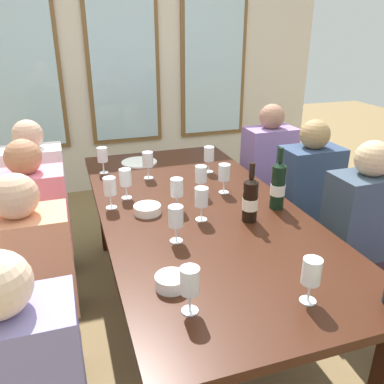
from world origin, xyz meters
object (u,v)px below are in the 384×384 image
wine_glass_8 (201,198)px  seated_person_2 (33,296)px  wine_glass_2 (148,161)px  wine_glass_3 (224,174)px  wine_glass_11 (102,156)px  wine_glass_5 (110,188)px  seated_person_7 (267,178)px  wine_glass_1 (312,272)px  wine_glass_9 (125,179)px  seated_person_4 (37,239)px  wine_glass_0 (177,188)px  wine_bottle_0 (278,185)px  dining_table (198,219)px  seated_person_3 (358,242)px  seated_person_5 (306,205)px  tasting_bowl_0 (171,281)px  tasting_bowl_1 (147,209)px  wine_glass_4 (176,217)px  seated_person_6 (39,206)px  wine_bottle_2 (250,199)px  white_plate_0 (139,162)px  wine_glass_10 (190,283)px  wine_glass_6 (209,155)px  wine_glass_7 (201,176)px

wine_glass_8 → seated_person_2: size_ratio=0.16×
wine_glass_2 → wine_glass_3: 0.52m
wine_glass_11 → seated_person_2: seated_person_2 is taller
wine_glass_5 → seated_person_7: 1.49m
wine_glass_1 → wine_glass_5: 1.16m
wine_glass_9 → seated_person_4: (-0.51, 0.07, -0.33)m
wine_glass_0 → seated_person_7: seated_person_7 is taller
wine_bottle_0 → wine_glass_3: bearing=123.8°
dining_table → wine_glass_3: bearing=35.2°
wine_glass_11 → seated_person_3: bearing=-37.9°
wine_glass_11 → seated_person_5: 1.40m
seated_person_2 → wine_glass_0: bearing=18.1°
tasting_bowl_0 → wine_glass_9: size_ratio=0.71×
tasting_bowl_1 → seated_person_7: (1.13, 0.78, -0.24)m
wine_glass_1 → seated_person_4: 1.57m
wine_bottle_0 → wine_glass_9: bearing=153.0°
wine_glass_0 → wine_glass_11: size_ratio=1.00×
wine_glass_4 → wine_glass_11: (-0.21, 1.03, -0.00)m
tasting_bowl_0 → seated_person_6: size_ratio=0.11×
wine_bottle_0 → tasting_bowl_0: (-0.73, -0.51, -0.11)m
wine_glass_4 → wine_bottle_2: bearing=12.1°
wine_bottle_0 → wine_glass_4: 0.64m
dining_table → seated_person_7: seated_person_7 is taller
white_plate_0 → wine_bottle_2: bearing=-71.9°
wine_glass_2 → seated_person_4: (-0.70, -0.21, -0.33)m
wine_glass_3 → dining_table: bearing=-144.8°
wine_glass_2 → wine_glass_10: (-0.14, -1.32, -0.00)m
wine_glass_5 → wine_glass_6: 0.79m
seated_person_7 → tasting_bowl_1: bearing=-145.5°
wine_glass_1 → wine_glass_3: 1.03m
dining_table → wine_glass_0: 0.22m
tasting_bowl_1 → seated_person_4: 0.70m
wine_glass_7 → seated_person_5: bearing=5.5°
wine_glass_5 → wine_glass_7: size_ratio=1.00×
wine_glass_9 → seated_person_4: size_ratio=0.16×
wine_glass_6 → wine_bottle_0: bearing=-77.0°
wine_glass_7 → wine_glass_10: size_ratio=1.00×
wine_glass_0 → wine_glass_3: bearing=22.7°
seated_person_4 → seated_person_7: 1.78m
seated_person_3 → seated_person_5: 0.52m
seated_person_3 → dining_table: bearing=162.0°
white_plate_0 → seated_person_3: bearing=-47.9°
tasting_bowl_1 → wine_glass_9: 0.26m
wine_glass_5 → wine_glass_9: same height
wine_glass_3 → wine_glass_4: size_ratio=1.00×
seated_person_6 → seated_person_2: bearing=-90.0°
tasting_bowl_0 → wine_glass_3: bearing=55.8°
tasting_bowl_0 → seated_person_2: (-0.53, 0.41, -0.24)m
seated_person_5 → seated_person_3: bearing=-90.0°
white_plate_0 → wine_glass_9: wine_glass_9 is taller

